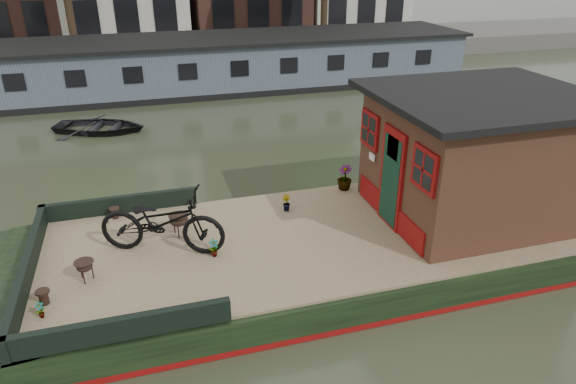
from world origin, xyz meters
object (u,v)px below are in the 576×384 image
object	(u,v)px
cabin	(477,154)
bicycle	(162,222)
brazier_front	(85,271)
dinghy	(99,123)
potted_plant_a	(214,248)
brazier_rear	(179,225)

from	to	relation	value
cabin	bicycle	world-z (taller)	cabin
brazier_front	dinghy	size ratio (longest dim) A/B	0.12
potted_plant_a	dinghy	xyz separation A→B (m)	(-2.26, 9.55, -0.51)
potted_plant_a	brazier_rear	world-z (taller)	brazier_rear
potted_plant_a	dinghy	size ratio (longest dim) A/B	0.11
cabin	brazier_rear	size ratio (longest dim) A/B	9.74
potted_plant_a	brazier_front	bearing A→B (deg)	-176.74
bicycle	brazier_rear	distance (m)	0.69
potted_plant_a	brazier_rear	distance (m)	1.05
potted_plant_a	brazier_front	world-z (taller)	brazier_front
bicycle	dinghy	xyz separation A→B (m)	(-1.46, 9.12, -0.92)
dinghy	brazier_front	bearing A→B (deg)	-158.37
bicycle	potted_plant_a	distance (m)	1.00
brazier_rear	dinghy	world-z (taller)	brazier_rear
cabin	dinghy	distance (m)	12.02
potted_plant_a	brazier_rear	xyz separation A→B (m)	(-0.49, 0.92, 0.04)
bicycle	potted_plant_a	size ratio (longest dim) A/B	6.56
cabin	bicycle	size ratio (longest dim) A/B	1.83
cabin	dinghy	xyz separation A→B (m)	(-7.42, 9.32, -1.57)
brazier_rear	bicycle	bearing A→B (deg)	-122.34
cabin	brazier_front	bearing A→B (deg)	-177.25
dinghy	potted_plant_a	bearing A→B (deg)	-146.23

